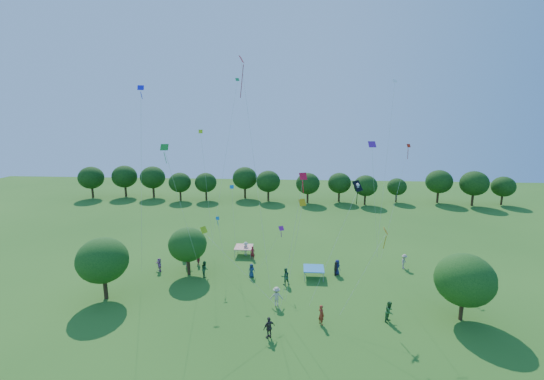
{
  "coord_description": "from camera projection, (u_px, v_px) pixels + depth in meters",
  "views": [
    {
      "loc": [
        2.23,
        -16.99,
        17.55
      ],
      "look_at": [
        0.0,
        14.0,
        11.0
      ],
      "focal_mm": 24.0,
      "sensor_mm": 36.0,
      "label": 1
    }
  ],
  "objects": [
    {
      "name": "crowd_person_5",
      "position": [
        159.0,
        265.0,
        41.14
      ],
      "size": [
        1.26,
        1.46,
        1.53
      ],
      "primitive_type": "imported",
      "rotation": [
        0.0,
        0.0,
        5.34
      ],
      "color": "#AB63A1",
      "rests_on": "ground"
    },
    {
      "name": "small_kite_5",
      "position": [
        373.0,
        165.0,
        35.94
      ],
      "size": [
        2.65,
        4.87,
        13.64
      ],
      "color": "#5F1893"
    },
    {
      "name": "crowd_person_11",
      "position": [
        188.0,
        260.0,
        42.29
      ],
      "size": [
        1.47,
        1.52,
        1.67
      ],
      "primitive_type": "imported",
      "rotation": [
        0.0,
        0.0,
        2.32
      ],
      "color": "#A15E92",
      "rests_on": "ground"
    },
    {
      "name": "near_tree_east",
      "position": [
        465.0,
        280.0,
        30.84
      ],
      "size": [
        4.92,
        4.92,
        5.93
      ],
      "color": "#422B19",
      "rests_on": "ground"
    },
    {
      "name": "small_kite_8",
      "position": [
        298.0,
        205.0,
        26.95
      ],
      "size": [
        2.04,
        1.76,
        12.06
      ],
      "color": "red"
    },
    {
      "name": "small_kite_1",
      "position": [
        300.0,
        219.0,
        29.45
      ],
      "size": [
        1.67,
        1.38,
        9.56
      ],
      "color": "#EDA30C"
    },
    {
      "name": "small_kite_12",
      "position": [
        219.0,
        227.0,
        39.25
      ],
      "size": [
        0.78,
        0.56,
        5.4
      ],
      "color": "#1171B2"
    },
    {
      "name": "crowd_person_0",
      "position": [
        251.0,
        270.0,
        39.65
      ],
      "size": [
        0.85,
        0.76,
        1.53
      ],
      "primitive_type": "imported",
      "rotation": [
        0.0,
        0.0,
        0.59
      ],
      "color": "navy",
      "rests_on": "ground"
    },
    {
      "name": "crowd_person_1",
      "position": [
        198.0,
        258.0,
        42.89
      ],
      "size": [
        0.71,
        0.71,
        1.63
      ],
      "primitive_type": "imported",
      "rotation": [
        0.0,
        0.0,
        2.34
      ],
      "color": "maroon",
      "rests_on": "ground"
    },
    {
      "name": "small_kite_0",
      "position": [
        403.0,
        171.0,
        42.49
      ],
      "size": [
        3.65,
        4.47,
        12.75
      ],
      "color": "red"
    },
    {
      "name": "crowd_person_14",
      "position": [
        285.0,
        276.0,
        37.85
      ],
      "size": [
        1.01,
        0.76,
        1.82
      ],
      "primitive_type": "imported",
      "rotation": [
        0.0,
        0.0,
        3.48
      ],
      "color": "#214D2D",
      "rests_on": "ground"
    },
    {
      "name": "crowd_person_6",
      "position": [
        184.0,
        253.0,
        44.42
      ],
      "size": [
        0.96,
        0.67,
        1.77
      ],
      "primitive_type": "imported",
      "rotation": [
        0.0,
        0.0,
        2.9
      ],
      "color": "navy",
      "rests_on": "ground"
    },
    {
      "name": "small_kite_13",
      "position": [
        279.0,
        233.0,
        37.51
      ],
      "size": [
        2.62,
        1.01,
        4.9
      ],
      "color": "#90187F"
    },
    {
      "name": "red_high_kite",
      "position": [
        246.0,
        102.0,
        33.39
      ],
      "size": [
        3.17,
        3.92,
        21.44
      ],
      "color": "red"
    },
    {
      "name": "crowd_person_13",
      "position": [
        321.0,
        315.0,
        30.72
      ],
      "size": [
        0.72,
        0.78,
        1.76
      ],
      "primitive_type": "imported",
      "rotation": [
        0.0,
        0.0,
        2.16
      ],
      "color": "maroon",
      "rests_on": "ground"
    },
    {
      "name": "crowd_person_3",
      "position": [
        277.0,
        296.0,
        33.7
      ],
      "size": [
        1.25,
        0.63,
        1.85
      ],
      "primitive_type": "imported",
      "rotation": [
        0.0,
        0.0,
        3.22
      ],
      "color": "#C0B199",
      "rests_on": "ground"
    },
    {
      "name": "crowd_person_9",
      "position": [
        404.0,
        262.0,
        41.8
      ],
      "size": [
        1.02,
        1.22,
        1.72
      ],
      "primitive_type": "imported",
      "rotation": [
        0.0,
        0.0,
        1.02
      ],
      "color": "tan",
      "rests_on": "ground"
    },
    {
      "name": "small_kite_9",
      "position": [
        380.0,
        242.0,
        29.07
      ],
      "size": [
        3.65,
        1.03,
        7.35
      ],
      "color": "orange"
    },
    {
      "name": "crowd_person_8",
      "position": [
        389.0,
        312.0,
        31.14
      ],
      "size": [
        0.92,
        1.02,
        1.84
      ],
      "primitive_type": "imported",
      "rotation": [
        0.0,
        0.0,
        0.95
      ],
      "color": "#285D2A",
      "rests_on": "ground"
    },
    {
      "name": "small_kite_4",
      "position": [
        141.0,
        140.0,
        33.04
      ],
      "size": [
        2.94,
        3.3,
        18.65
      ],
      "color": "#1617DE"
    },
    {
      "name": "treeline",
      "position": [
        278.0,
        181.0,
        73.73
      ],
      "size": [
        88.01,
        8.77,
        6.77
      ],
      "color": "#422B19",
      "rests_on": "ground"
    },
    {
      "name": "small_kite_10",
      "position": [
        217.0,
        244.0,
        29.73
      ],
      "size": [
        6.65,
        0.63,
        7.22
      ],
      "color": "#ADC811"
    },
    {
      "name": "crowd_person_12",
      "position": [
        337.0,
        267.0,
        40.34
      ],
      "size": [
        0.89,
        0.93,
        1.69
      ],
      "primitive_type": "imported",
      "rotation": [
        0.0,
        0.0,
        2.29
      ],
      "color": "navy",
      "rests_on": "ground"
    },
    {
      "name": "crowd_person_4",
      "position": [
        336.0,
        269.0,
        40.04
      ],
      "size": [
        0.68,
        1.01,
        1.59
      ],
      "primitive_type": "imported",
      "rotation": [
        0.0,
        0.0,
        1.27
      ],
      "color": "#362E2B",
      "rests_on": "ground"
    },
    {
      "name": "tent_red_stripe",
      "position": [
        244.0,
        247.0,
        45.84
      ],
      "size": [
        2.2,
        2.2,
        1.1
      ],
      "color": "red",
      "rests_on": "ground"
    },
    {
      "name": "small_kite_11",
      "position": [
        229.0,
        132.0,
        44.6
      ],
      "size": [
        3.37,
        3.67,
        20.5
      ],
      "color": "#1A9140"
    },
    {
      "name": "crowd_person_2",
      "position": [
        205.0,
        269.0,
        39.81
      ],
      "size": [
        0.79,
        0.98,
        1.75
      ],
      "primitive_type": "imported",
      "rotation": [
        0.0,
        0.0,
        2.0
      ],
      "color": "#285F33",
      "rests_on": "ground"
    },
    {
      "name": "pirate_kite",
      "position": [
        357.0,
        188.0,
        34.04
      ],
      "size": [
        5.06,
        5.75,
        10.04
      ],
      "color": "black"
    },
    {
      "name": "small_kite_2",
      "position": [
        204.0,
        164.0,
        42.51
      ],
      "size": [
        0.86,
        1.68,
        14.46
      ],
      "color": "#ABD613"
    },
    {
      "name": "small_kite_3",
      "position": [
        173.0,
        177.0,
        30.78
      ],
      "size": [
        0.65,
        8.33,
        13.88
      ],
      "color": "#188524"
    },
    {
      "name": "near_tree_west",
      "position": [
        103.0,
        260.0,
        34.39
      ],
      "size": [
        4.76,
        4.76,
        6.09
      ],
      "color": "#422B19",
      "rests_on": "ground"
    },
    {
      "name": "crowd_person_7",
      "position": [
        253.0,
        253.0,
        44.51
      ],
      "size": [
        0.7,
        0.56,
        1.64
      ],
      "primitive_type": "imported",
      "rotation": [
        0.0,
        0.0,
        5.98
      ],
      "color": "maroon",
      "rests_on": "ground"
    },
    {
      "name": "crowd_person_15",
      "position": [
        246.0,
        249.0,
        45.76
      ],
      "size": [
        1.22,
        1.1,
        1.75
      ],
      "primitive_type": "imported",
      "rotation": [
        0.0,
        0.0,
        0.65
      ],
      "color": "beige",
      "rests_on": "ground"
    },
    {
      "name": "small_kite_7",
      "position": [
        233.0,
        204.0,
        39.5
      ],
      "size": [
        0.46,
        0.84,
        8.71
      ],
      "color": "#0B6DB2"
    },
    {
      "name": "small_kite_6",
      "position": [
        389.0,
        138.0,
        41.47
      ],
      "size": [
        1.9,
        3.73,
        20.06
      ],
      "color": "white"
    },
    {
      "name": "near_tree_north",
      "position": [
        188.0,
        244.0,
        39.79
      ],
      "size": [
        4.16,
        4.16,
        5.37
      ],
      "color": "#422B19",
      "rests_on": "ground"
    },
    {
      "name": "tent_blue",
      "position": [
        314.0,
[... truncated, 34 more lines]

